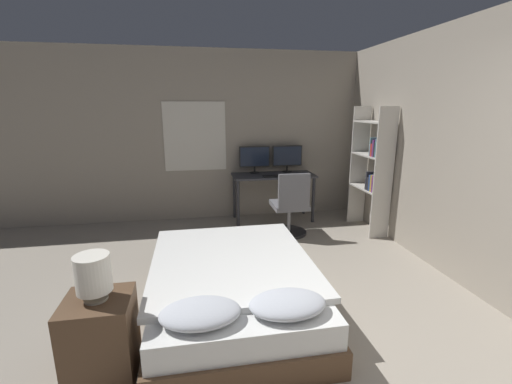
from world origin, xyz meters
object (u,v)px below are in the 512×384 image
object	(u,v)px
desk	(273,181)
office_chair	(290,209)
bed	(233,288)
monitor_right	(287,157)
computer_mouse	(294,175)
bedside_lamp	(93,274)
nightstand	(101,338)
monitor_left	(255,158)
bookshelf	(373,166)
keyboard	(276,176)

from	to	relation	value
desk	office_chair	bearing A→B (deg)	-83.36
bed	office_chair	xyz separation A→B (m)	(1.03, 1.77, 0.15)
monitor_right	computer_mouse	size ratio (longest dim) A/B	7.11
bedside_lamp	computer_mouse	size ratio (longest dim) A/B	4.51
nightstand	monitor_left	bearing A→B (deg)	63.31
bed	computer_mouse	world-z (taller)	computer_mouse
desk	bookshelf	bearing A→B (deg)	-30.79
bed	bookshelf	world-z (taller)	bookshelf
bedside_lamp	office_chair	bearing A→B (deg)	49.72
keyboard	bedside_lamp	bearing A→B (deg)	-123.38
bed	keyboard	size ratio (longest dim) A/B	4.86
monitor_left	monitor_right	world-z (taller)	same
monitor_right	keyboard	bearing A→B (deg)	-127.68
monitor_left	computer_mouse	world-z (taller)	monitor_left
bedside_lamp	keyboard	xyz separation A→B (m)	(1.92, 2.92, -0.00)
monitor_right	computer_mouse	xyz separation A→B (m)	(0.02, -0.36, -0.23)
desk	office_chair	xyz separation A→B (m)	(0.08, -0.73, -0.27)
bedside_lamp	monitor_right	distance (m)	3.96
computer_mouse	bed	bearing A→B (deg)	-118.15
monitor_left	bookshelf	bearing A→B (deg)	-31.21
monitor_right	office_chair	distance (m)	1.12
monitor_right	computer_mouse	world-z (taller)	monitor_right
bed	desk	distance (m)	2.70
bedside_lamp	bookshelf	distance (m)	3.98
bookshelf	bed	bearing A→B (deg)	-142.54
desk	keyboard	distance (m)	0.21
bedside_lamp	monitor_left	bearing A→B (deg)	63.31
keyboard	computer_mouse	xyz separation A→B (m)	(0.29, 0.00, 0.01)
nightstand	bookshelf	distance (m)	4.03
bed	keyboard	bearing A→B (deg)	67.77
monitor_left	bookshelf	world-z (taller)	bookshelf
bedside_lamp	computer_mouse	world-z (taller)	bedside_lamp
monitor_right	bookshelf	world-z (taller)	bookshelf
office_chair	monitor_left	bearing A→B (deg)	111.68
monitor_right	keyboard	xyz separation A→B (m)	(-0.28, -0.36, -0.24)
monitor_left	office_chair	xyz separation A→B (m)	(0.36, -0.91, -0.63)
bedside_lamp	office_chair	size ratio (longest dim) A/B	0.34
desk	monitor_left	distance (m)	0.49
bed	computer_mouse	bearing A→B (deg)	61.85
monitor_right	bookshelf	bearing A→B (deg)	-43.02
monitor_right	monitor_left	bearing A→B (deg)	180.00
computer_mouse	bookshelf	distance (m)	1.19
computer_mouse	monitor_left	bearing A→B (deg)	147.84
bedside_lamp	bookshelf	bearing A→B (deg)	35.77
monitor_right	office_chair	size ratio (longest dim) A/B	0.53
monitor_left	office_chair	bearing A→B (deg)	-68.32
computer_mouse	office_chair	distance (m)	0.71
nightstand	keyboard	world-z (taller)	keyboard
nightstand	monitor_left	size ratio (longest dim) A/B	1.19
monitor_right	office_chair	world-z (taller)	monitor_right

